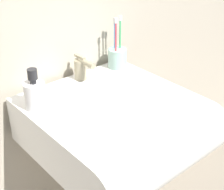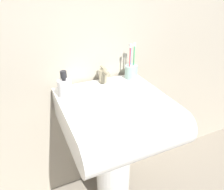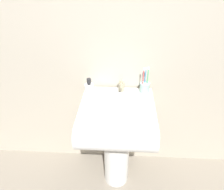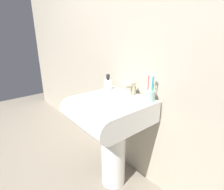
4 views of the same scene
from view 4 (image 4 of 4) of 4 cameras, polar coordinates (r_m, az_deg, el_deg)
name	(u,v)px [view 4 (image 4 of 4)]	position (r m, az deg, el deg)	size (l,w,h in m)	color
ground_plane	(113,181)	(1.81, 0.42, -26.15)	(6.00, 6.00, 0.00)	gray
wall_back	(141,46)	(1.48, 9.45, 15.52)	(5.00, 0.05, 2.40)	#B7AD99
sink_pedestal	(113,152)	(1.60, 0.45, -18.08)	(0.21, 0.21, 0.64)	white
sink_basin	(107,111)	(1.35, -1.58, -5.35)	(0.53, 0.58, 0.17)	white
faucet	(133,89)	(1.45, 6.80, 1.95)	(0.05, 0.11, 0.10)	tan
toothbrush_cup	(150,95)	(1.34, 12.35, -0.02)	(0.08, 0.08, 0.21)	#99BFB2
soap_bottle	(108,84)	(1.57, -1.30, 3.60)	(0.07, 0.07, 0.14)	white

